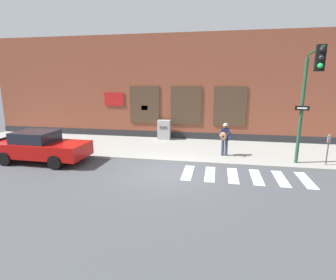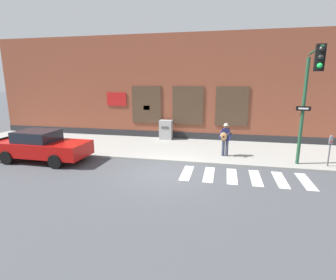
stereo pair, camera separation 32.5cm
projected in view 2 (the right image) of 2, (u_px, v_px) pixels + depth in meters
The scene contains 9 objects.
ground_plane at pixel (166, 173), 11.42m from camera, with size 160.00×160.00×0.00m, color #424449.
sidewalk at pixel (181, 149), 15.28m from camera, with size 28.00×5.15×0.12m.
building_backdrop at pixel (192, 88), 18.89m from camera, with size 28.00×4.06×6.91m.
crosswalk at pixel (244, 177), 10.91m from camera, with size 5.20×1.90×0.01m.
red_car at pixel (42, 146), 12.98m from camera, with size 4.64×2.07×1.53m.
busker at pixel (225, 138), 13.37m from camera, with size 0.71×0.57×1.70m.
traffic_light at pixel (309, 89), 10.46m from camera, with size 0.85×3.15×5.00m.
parking_meter at pixel (330, 146), 11.75m from camera, with size 0.13×0.11×1.44m.
utility_box at pixel (166, 130), 17.44m from camera, with size 0.83×0.57×1.27m.
Camera 2 is at (2.39, -10.56, 3.90)m, focal length 28.00 mm.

